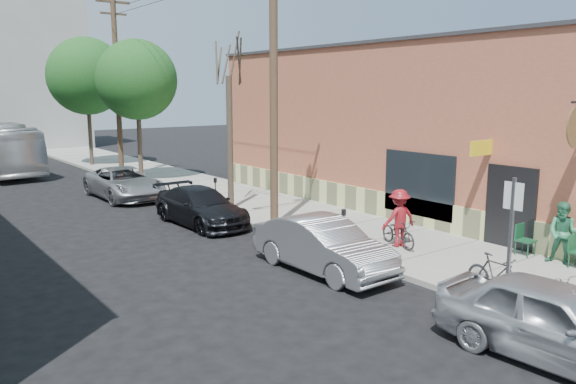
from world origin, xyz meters
TOP-DOWN VIEW (x-y plane):
  - ground at (0.00, 0.00)m, footprint 120.00×120.00m
  - sidewalk at (4.25, 11.00)m, footprint 4.50×58.00m
  - cafe_building at (8.99, 4.99)m, footprint 6.60×20.20m
  - sign_post at (2.35, -3.51)m, footprint 0.07×0.45m
  - parking_meter_near at (2.25, 1.70)m, footprint 0.14×0.14m
  - parking_meter_far at (2.25, 9.16)m, footprint 0.14×0.14m
  - utility_pole_near at (2.39, 5.45)m, footprint 3.57×0.28m
  - utility_pole_far at (2.45, 19.81)m, footprint 1.80×0.28m
  - tree_bare at (2.80, 8.90)m, footprint 0.24×0.24m
  - tree_leafy_mid at (2.80, 17.95)m, footprint 4.09×4.09m
  - tree_leafy_far at (2.80, 25.91)m, footprint 4.79×4.79m
  - patio_chair_a at (6.07, -1.78)m, footprint 0.51×0.51m
  - patron_green at (6.08, -2.82)m, footprint 0.81×0.95m
  - cyclist at (3.90, 1.06)m, footprint 1.23×0.85m
  - cyclist_bike at (3.90, 1.06)m, footprint 0.91×1.69m
  - parked_bike_a at (2.60, -3.07)m, footprint 0.51×1.57m
  - parked_bike_b at (2.77, -4.22)m, footprint 0.97×1.67m
  - car_0 at (0.80, -5.45)m, footprint 2.05×4.47m
  - car_1 at (0.80, 0.93)m, footprint 1.61×4.41m
  - car_2 at (0.80, 7.69)m, footprint 1.99×4.63m
  - car_3 at (0.46, 14.26)m, footprint 2.33×5.05m

SIDE VIEW (x-z plane):
  - ground at x=0.00m, z-range 0.00..0.00m
  - sidewalk at x=4.25m, z-range 0.00..0.15m
  - parked_bike_b at x=2.77m, z-range 0.15..0.98m
  - cyclist_bike at x=3.90m, z-range 0.15..0.99m
  - patio_chair_a at x=6.07m, z-range 0.15..1.03m
  - parked_bike_a at x=2.60m, z-range 0.15..1.08m
  - car_2 at x=0.80m, z-range 0.00..1.33m
  - car_3 at x=0.46m, z-range 0.00..1.40m
  - car_1 at x=0.80m, z-range 0.00..1.44m
  - car_0 at x=0.80m, z-range 0.00..1.49m
  - parking_meter_near at x=2.25m, z-range 0.36..1.60m
  - parking_meter_far at x=2.25m, z-range 0.36..1.60m
  - patron_green at x=6.08m, z-range 0.15..1.86m
  - cyclist at x=3.90m, z-range 0.15..1.89m
  - sign_post at x=2.35m, z-range 0.43..3.23m
  - tree_bare at x=2.80m, z-range 0.15..5.35m
  - cafe_building at x=8.99m, z-range 0.00..6.61m
  - tree_leafy_mid at x=2.80m, z-range 1.71..8.94m
  - utility_pole_far at x=2.45m, z-range 0.34..10.34m
  - utility_pole_near at x=2.39m, z-range 0.41..10.41m
  - tree_leafy_far at x=2.80m, z-range 1.71..9.64m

